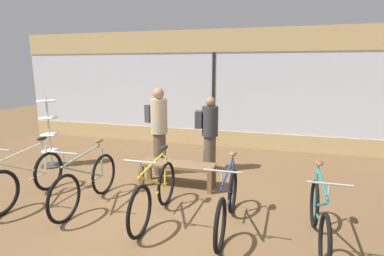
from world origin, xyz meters
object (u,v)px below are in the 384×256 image
Objects in this scene: bicycle_far_left at (27,179)px; bicycle_right at (227,203)px; bicycle_far_right at (319,217)px; display_bench at (178,167)px; bicycle_center at (155,194)px; bicycle_left at (86,183)px; accessory_rack at (50,138)px; customer_near_rack at (159,128)px; customer_by_window at (209,132)px.

bicycle_far_left is 1.01× the size of bicycle_right.
bicycle_far_right is 2.67m from display_bench.
bicycle_right is (1.08, 0.01, -0.02)m from bicycle_center.
bicycle_far_right is at bearing -2.42° from bicycle_left.
accessory_rack is 2.58m from customer_near_rack.
display_bench is at bearing 150.22° from bicycle_far_right.
bicycle_far_left is at bearing -178.91° from bicycle_center.
customer_by_window is (0.31, 2.23, 0.48)m from bicycle_center.
accessory_rack reaches higher than bicycle_far_right.
customer_near_rack reaches higher than bicycle_far_right.
bicycle_far_left is 0.98× the size of bicycle_left.
customer_by_window is (0.96, 0.45, -0.11)m from customer_near_rack.
display_bench is at bearing 132.63° from bicycle_right.
bicycle_far_left is 1.90m from accessory_rack.
bicycle_far_left is 4.52m from bicycle_far_right.
bicycle_center is 1.02× the size of bicycle_far_right.
accessory_rack is 3.16m from display_bench.
bicycle_center is at bearing -98.02° from customer_by_window.
bicycle_far_right is (2.25, -0.07, -0.02)m from bicycle_center.
bicycle_right is at bearing -20.25° from accessory_rack.
bicycle_left is 1.03× the size of bicycle_center.
bicycle_far_right is 5.70m from accessory_rack.
bicycle_left reaches higher than bicycle_far_left.
accessory_rack reaches higher than bicycle_right.
bicycle_right is 1.17m from bicycle_far_right.
bicycle_left is 1.22m from bicycle_center.
bicycle_right is 0.95× the size of customer_near_rack.
bicycle_far_right is 3.49m from customer_near_rack.
bicycle_far_right is at bearing -3.92° from bicycle_right.
display_bench is 0.99m from customer_near_rack.
customer_by_window is at bearing 54.50° from bicycle_left.
bicycle_far_right is (4.52, -0.02, -0.01)m from bicycle_far_left.
bicycle_right is at bearing -1.65° from bicycle_left.
customer_near_rack is at bearing 71.49° from bicycle_left.
bicycle_far_right reaches higher than display_bench.
bicycle_left is 2.30m from bicycle_right.
bicycle_right is at bearing -47.37° from display_bench.
display_bench is 0.87× the size of customer_by_window.
bicycle_far_left reaches higher than bicycle_far_right.
bicycle_right is at bearing 0.73° from bicycle_center.
display_bench is (-0.07, 1.26, -0.03)m from bicycle_center.
bicycle_center is at bearing 1.09° from bicycle_far_left.
customer_by_window is (2.59, 2.27, 0.48)m from bicycle_far_left.
customer_near_rack is 1.12× the size of customer_by_window.
bicycle_left is 1.10× the size of accessory_rack.
bicycle_far_left is 1.06m from bicycle_left.
bicycle_far_left is at bearing -179.03° from bicycle_right.
bicycle_left is 1.02× the size of bicycle_right.
bicycle_far_left is 0.95× the size of customer_near_rack.
bicycle_right reaches higher than bicycle_far_right.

